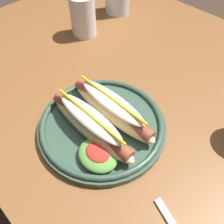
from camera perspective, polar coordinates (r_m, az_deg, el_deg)
name	(u,v)px	position (r m, az deg, el deg)	size (l,w,h in m)	color
ground_plane	(133,195)	(1.26, 4.93, -18.89)	(8.00, 8.00, 0.00)	#3D2D23
dining_table	(148,111)	(0.70, 8.37, 0.18)	(1.29, 0.85, 0.74)	brown
hot_dog_plate	(102,122)	(0.51, -2.43, -2.44)	(0.27, 0.27, 0.08)	#334C3D
extra_cup	(83,16)	(0.78, -6.86, 21.59)	(0.08, 0.08, 0.12)	white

